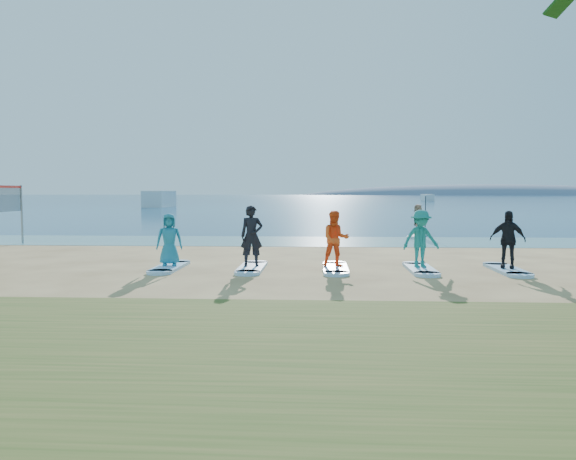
# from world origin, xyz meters

# --- Properties ---
(ground) EXTENTS (600.00, 600.00, 0.00)m
(ground) POSITION_xyz_m (0.00, 0.00, 0.00)
(ground) COLOR tan
(ground) RESTS_ON ground
(shallow_water) EXTENTS (600.00, 600.00, 0.00)m
(shallow_water) POSITION_xyz_m (0.00, 10.50, 0.01)
(shallow_water) COLOR teal
(shallow_water) RESTS_ON ground
(ocean) EXTENTS (600.00, 600.00, 0.00)m
(ocean) POSITION_xyz_m (0.00, 160.00, 0.01)
(ocean) COLOR navy
(ocean) RESTS_ON ground
(island_ridge) EXTENTS (220.00, 56.00, 18.00)m
(island_ridge) POSITION_xyz_m (95.00, 300.00, 0.00)
(island_ridge) COLOR slate
(island_ridge) RESTS_ON ground
(paddleboard) EXTENTS (1.51, 3.08, 0.12)m
(paddleboard) POSITION_xyz_m (6.53, 13.40, 0.06)
(paddleboard) COLOR silver
(paddleboard) RESTS_ON ground
(paddleboarder) EXTENTS (0.76, 1.43, 1.47)m
(paddleboarder) POSITION_xyz_m (6.53, 13.40, 0.86)
(paddleboarder) COLOR tan
(paddleboarder) RESTS_ON paddleboard
(boat_offshore_a) EXTENTS (2.81, 7.71, 2.24)m
(boat_offshore_a) POSITION_xyz_m (-20.53, 62.43, 0.00)
(boat_offshore_a) COLOR silver
(boat_offshore_a) RESTS_ON ground
(boat_offshore_b) EXTENTS (1.89, 6.72, 1.49)m
(boat_offshore_b) POSITION_xyz_m (25.84, 112.87, 0.00)
(boat_offshore_b) COLOR silver
(boat_offshore_b) RESTS_ON ground
(surfboard_0) EXTENTS (0.70, 2.20, 0.09)m
(surfboard_0) POSITION_xyz_m (-2.65, 1.50, 0.04)
(surfboard_0) COLOR #A2D1FA
(surfboard_0) RESTS_ON ground
(student_0) EXTENTS (0.83, 0.63, 1.51)m
(student_0) POSITION_xyz_m (-2.65, 1.50, 0.85)
(student_0) COLOR teal
(student_0) RESTS_ON surfboard_0
(surfboard_1) EXTENTS (0.70, 2.20, 0.09)m
(surfboard_1) POSITION_xyz_m (-0.26, 1.50, 0.04)
(surfboard_1) COLOR #A2D1FA
(surfboard_1) RESTS_ON ground
(student_1) EXTENTS (0.71, 0.54, 1.74)m
(student_1) POSITION_xyz_m (-0.26, 1.50, 0.96)
(student_1) COLOR black
(student_1) RESTS_ON surfboard_1
(surfboard_2) EXTENTS (0.70, 2.20, 0.09)m
(surfboard_2) POSITION_xyz_m (2.14, 1.50, 0.04)
(surfboard_2) COLOR #A2D1FA
(surfboard_2) RESTS_ON ground
(student_2) EXTENTS (0.83, 0.67, 1.60)m
(student_2) POSITION_xyz_m (2.14, 1.50, 0.89)
(student_2) COLOR #FF531A
(student_2) RESTS_ON surfboard_2
(surfboard_3) EXTENTS (0.70, 2.20, 0.09)m
(surfboard_3) POSITION_xyz_m (4.54, 1.50, 0.04)
(surfboard_3) COLOR #A2D1FA
(surfboard_3) RESTS_ON ground
(student_3) EXTENTS (1.16, 0.83, 1.63)m
(student_3) POSITION_xyz_m (4.54, 1.50, 0.90)
(student_3) COLOR #1A8178
(student_3) RESTS_ON surfboard_3
(surfboard_4) EXTENTS (0.70, 2.20, 0.09)m
(surfboard_4) POSITION_xyz_m (6.94, 1.50, 0.04)
(surfboard_4) COLOR #A2D1FA
(surfboard_4) RESTS_ON ground
(student_4) EXTENTS (1.02, 0.70, 1.61)m
(student_4) POSITION_xyz_m (6.94, 1.50, 0.89)
(student_4) COLOR black
(student_4) RESTS_ON surfboard_4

